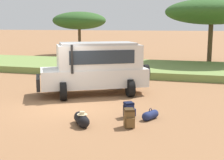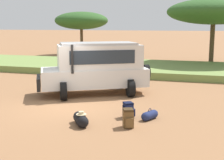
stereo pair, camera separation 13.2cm
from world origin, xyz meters
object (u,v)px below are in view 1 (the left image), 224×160
backpack_cluster_center (129,118)px  duffel_bag_low_black_case (82,119)px  acacia_tree_far_left (79,21)px  safari_vehicle (96,67)px  backpack_beside_front_wheel (129,110)px  acacia_tree_left_mid (212,12)px  duffel_bag_soft_canvas (150,115)px

backpack_cluster_center → duffel_bag_low_black_case: bearing=-171.6°
duffel_bag_low_black_case → acacia_tree_far_left: size_ratio=0.16×
acacia_tree_far_left → safari_vehicle: bearing=-65.2°
backpack_beside_front_wheel → acacia_tree_left_mid: (2.81, 15.02, 3.95)m
backpack_cluster_center → duffel_bag_low_black_case: (-1.55, -0.23, -0.10)m
acacia_tree_left_mid → duffel_bag_low_black_case: bearing=-104.1°
safari_vehicle → backpack_beside_front_wheel: safari_vehicle is taller
duffel_bag_soft_canvas → acacia_tree_left_mid: acacia_tree_left_mid is taller
backpack_cluster_center → duffel_bag_soft_canvas: bearing=64.3°
acacia_tree_left_mid → safari_vehicle: bearing=-114.0°
safari_vehicle → duffel_bag_low_black_case: (1.13, -4.59, -1.10)m
safari_vehicle → duffel_bag_low_black_case: size_ratio=5.88×
backpack_beside_front_wheel → backpack_cluster_center: (0.26, -1.06, 0.03)m
safari_vehicle → acacia_tree_far_left: bearing=114.8°
backpack_beside_front_wheel → duffel_bag_low_black_case: size_ratio=0.61×
backpack_beside_front_wheel → acacia_tree_far_left: acacia_tree_far_left is taller
backpack_beside_front_wheel → acacia_tree_left_mid: 15.78m
backpack_cluster_center → safari_vehicle: bearing=121.6°
acacia_tree_far_left → backpack_beside_front_wheel: bearing=-63.2°
backpack_beside_front_wheel → duffel_bag_low_black_case: (-1.29, -1.29, -0.07)m
duffel_bag_soft_canvas → acacia_tree_far_left: (-11.38, 21.05, 3.52)m
duffel_bag_low_black_case → duffel_bag_soft_canvas: size_ratio=1.21×
acacia_tree_left_mid → duffel_bag_soft_canvas: bearing=-97.7°
backpack_cluster_center → acacia_tree_far_left: 24.86m
safari_vehicle → backpack_cluster_center: safari_vehicle is taller
duffel_bag_soft_canvas → backpack_beside_front_wheel: bearing=179.2°
safari_vehicle → acacia_tree_left_mid: 13.16m
duffel_bag_soft_canvas → acacia_tree_left_mid: size_ratio=0.10×
backpack_cluster_center → duffel_bag_low_black_case: backpack_cluster_center is taller
backpack_beside_front_wheel → safari_vehicle: bearing=126.2°
backpack_beside_front_wheel → acacia_tree_far_left: 23.81m
safari_vehicle → duffel_bag_soft_canvas: bearing=-46.1°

